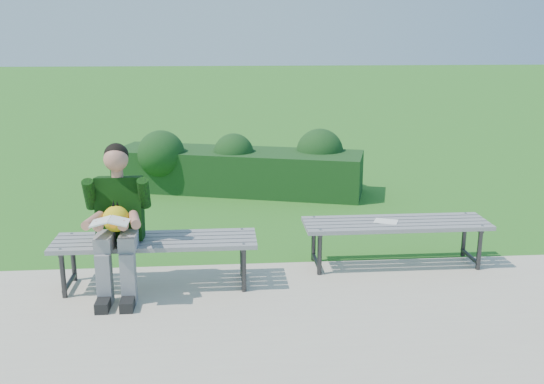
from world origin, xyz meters
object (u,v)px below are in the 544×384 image
at_px(bench_right, 396,227).
at_px(hedge, 239,166).
at_px(bench_left, 156,245).
at_px(seated_boy, 118,217).
at_px(paper_sheet, 386,221).

bearing_deg(bench_right, hedge, 114.73).
distance_m(bench_left, seated_boy, 0.43).
bearing_deg(hedge, bench_right, -65.27).
height_order(hedge, seated_boy, seated_boy).
bearing_deg(hedge, bench_left, -103.66).
height_order(bench_right, paper_sheet, bench_right).
bearing_deg(bench_left, hedge, 76.34).
height_order(bench_left, paper_sheet, bench_left).
bearing_deg(paper_sheet, hedge, 113.21).
bearing_deg(bench_left, seated_boy, -162.74).
relative_size(hedge, seated_boy, 2.81).
xyz_separation_m(bench_left, bench_right, (2.29, 0.33, 0.00)).
bearing_deg(paper_sheet, bench_left, -171.38).
relative_size(bench_left, bench_right, 1.00).
xyz_separation_m(hedge, bench_right, (1.45, -3.14, 0.03)).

